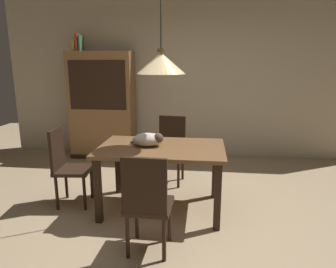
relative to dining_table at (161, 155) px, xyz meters
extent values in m
plane|color=tan|center=(0.08, -0.41, -0.65)|extent=(10.00, 10.00, 0.00)
cube|color=beige|center=(0.08, 2.24, 0.80)|extent=(6.40, 0.10, 2.90)
cube|color=brown|center=(0.00, 0.00, 0.08)|extent=(1.40, 0.90, 0.04)
cube|color=black|center=(-0.62, -0.39, -0.29)|extent=(0.07, 0.07, 0.71)
cube|color=black|center=(0.62, -0.39, -0.29)|extent=(0.07, 0.07, 0.71)
cube|color=black|center=(-0.62, 0.39, -0.29)|extent=(0.07, 0.07, 0.71)
cube|color=black|center=(0.62, 0.39, -0.29)|extent=(0.07, 0.07, 0.71)
cube|color=black|center=(0.00, -0.80, -0.22)|extent=(0.41, 0.41, 0.04)
cube|color=black|center=(-0.01, -0.98, 0.04)|extent=(0.38, 0.05, 0.48)
cylinder|color=black|center=(0.16, -0.64, -0.44)|extent=(0.04, 0.04, 0.41)
cylinder|color=black|center=(-0.16, -0.64, -0.44)|extent=(0.04, 0.04, 0.41)
cylinder|color=black|center=(0.16, -0.96, -0.44)|extent=(0.04, 0.04, 0.41)
cylinder|color=black|center=(-0.16, -0.96, -0.44)|extent=(0.04, 0.04, 0.41)
cube|color=black|center=(0.00, 0.80, -0.22)|extent=(0.44, 0.44, 0.04)
cube|color=black|center=(0.02, 0.98, 0.04)|extent=(0.38, 0.08, 0.48)
cylinder|color=black|center=(-0.18, 0.66, -0.44)|extent=(0.04, 0.04, 0.41)
cylinder|color=black|center=(0.14, 0.62, -0.44)|extent=(0.04, 0.04, 0.41)
cylinder|color=black|center=(-0.14, 0.98, -0.44)|extent=(0.04, 0.04, 0.41)
cylinder|color=black|center=(0.18, 0.94, -0.44)|extent=(0.04, 0.04, 0.41)
cube|color=black|center=(-1.05, 0.00, -0.22)|extent=(0.44, 0.44, 0.04)
cube|color=black|center=(-1.23, -0.02, 0.04)|extent=(0.08, 0.38, 0.48)
cylinder|color=black|center=(-0.87, -0.14, -0.44)|extent=(0.04, 0.04, 0.41)
cylinder|color=black|center=(-0.91, 0.18, -0.44)|extent=(0.04, 0.04, 0.41)
cylinder|color=black|center=(-1.19, -0.18, -0.44)|extent=(0.04, 0.04, 0.41)
cylinder|color=black|center=(-1.23, 0.14, -0.44)|extent=(0.04, 0.04, 0.41)
ellipsoid|color=beige|center=(-0.16, 0.01, 0.18)|extent=(0.37, 0.28, 0.15)
sphere|color=brown|center=(-0.03, -0.01, 0.20)|extent=(0.11, 0.11, 0.11)
cylinder|color=brown|center=(-0.28, 0.07, 0.13)|extent=(0.18, 0.04, 0.04)
cone|color=beige|center=(0.00, 0.00, 1.01)|extent=(0.52, 0.52, 0.22)
cylinder|color=#513D23|center=(0.00, 0.00, 1.14)|extent=(0.08, 0.08, 0.04)
cube|color=olive|center=(-1.31, 1.91, 0.28)|extent=(1.10, 0.44, 1.85)
cube|color=black|center=(-1.31, 1.68, 0.65)|extent=(0.97, 0.01, 0.81)
cube|color=black|center=(-1.31, 1.91, -0.61)|extent=(1.12, 0.45, 0.08)
cube|color=gold|center=(-1.74, 1.91, 1.29)|extent=(0.04, 0.20, 0.18)
cube|color=#B73833|center=(-1.68, 1.91, 1.34)|extent=(0.04, 0.22, 0.28)
cube|color=#427A4C|center=(-1.63, 1.91, 1.33)|extent=(0.03, 0.20, 0.26)
camera|label=1|loc=(0.46, -3.27, 1.03)|focal=32.75mm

